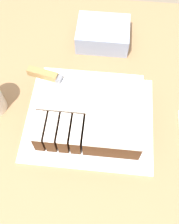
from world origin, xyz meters
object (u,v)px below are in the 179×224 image
at_px(cake_board, 90,119).
at_px(cake, 91,111).
at_px(knife, 56,78).
at_px(storage_box, 103,34).

distance_m(cake_board, cake, 0.04).
distance_m(cake_board, knife, 0.16).
xyz_separation_m(knife, storage_box, (0.12, 0.25, -0.06)).
relative_size(cake_board, cake, 1.28).
distance_m(knife, storage_box, 0.28).
bearing_deg(cake_board, storage_box, 87.35).
height_order(cake_board, cake, cake).
distance_m(cake_board, storage_box, 0.32).
height_order(cake_board, knife, knife).
bearing_deg(cake_board, cake, 38.58).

